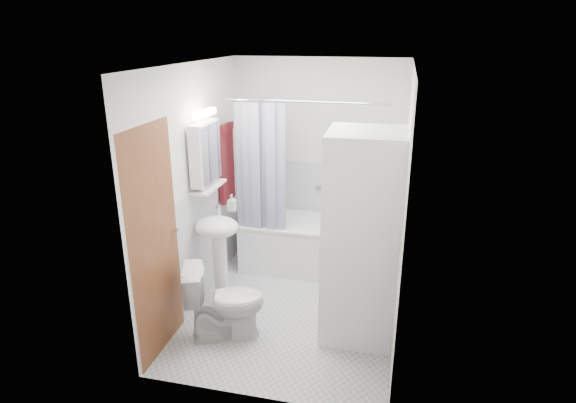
% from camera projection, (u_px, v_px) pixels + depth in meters
% --- Properties ---
extents(floor, '(2.60, 2.60, 0.00)m').
position_uv_depth(floor, '(293.00, 308.00, 4.91)').
color(floor, silver).
rests_on(floor, ground).
extents(room_walls, '(2.60, 2.60, 2.60)m').
position_uv_depth(room_walls, '(294.00, 167.00, 4.41)').
color(room_walls, white).
rests_on(room_walls, ground).
extents(wainscot, '(1.98, 2.58, 2.58)m').
position_uv_depth(wainscot, '(300.00, 243.00, 4.97)').
color(wainscot, white).
rests_on(wainscot, ground).
extents(door, '(0.05, 2.00, 2.00)m').
position_uv_depth(door, '(176.00, 230.00, 4.27)').
color(door, brown).
rests_on(door, ground).
extents(bathtub, '(1.53, 0.73, 0.59)m').
position_uv_depth(bathtub, '(308.00, 242.00, 5.65)').
color(bathtub, white).
rests_on(bathtub, ground).
extents(tub_spout, '(0.04, 0.12, 0.04)m').
position_uv_depth(tub_spout, '(331.00, 188.00, 5.71)').
color(tub_spout, silver).
rests_on(tub_spout, room_walls).
extents(curtain_rod, '(1.71, 0.02, 0.02)m').
position_uv_depth(curtain_rod, '(305.00, 102.00, 4.81)').
color(curtain_rod, silver).
rests_on(curtain_rod, room_walls).
extents(shower_curtain, '(0.55, 0.02, 1.45)m').
position_uv_depth(shower_curtain, '(260.00, 171.00, 5.16)').
color(shower_curtain, '#171448').
rests_on(shower_curtain, curtain_rod).
extents(sink, '(0.44, 0.37, 1.04)m').
position_uv_depth(sink, '(218.00, 241.00, 4.77)').
color(sink, white).
rests_on(sink, ground).
extents(medicine_cabinet, '(0.13, 0.50, 0.71)m').
position_uv_depth(medicine_cabinet, '(205.00, 151.00, 4.67)').
color(medicine_cabinet, white).
rests_on(medicine_cabinet, room_walls).
extents(shelf, '(0.18, 0.54, 0.02)m').
position_uv_depth(shelf, '(209.00, 187.00, 4.79)').
color(shelf, silver).
rests_on(shelf, room_walls).
extents(shower_caddy, '(0.22, 0.06, 0.02)m').
position_uv_depth(shower_caddy, '(335.00, 169.00, 5.61)').
color(shower_caddy, silver).
rests_on(shower_caddy, room_walls).
extents(towel, '(0.07, 0.37, 0.89)m').
position_uv_depth(towel, '(226.00, 162.00, 5.37)').
color(towel, '#52150E').
rests_on(towel, room_walls).
extents(washer_dryer, '(0.70, 0.68, 1.90)m').
position_uv_depth(washer_dryer, '(363.00, 238.00, 4.23)').
color(washer_dryer, white).
rests_on(washer_dryer, ground).
extents(toilet, '(0.81, 0.62, 0.70)m').
position_uv_depth(toilet, '(225.00, 302.00, 4.35)').
color(toilet, white).
rests_on(toilet, ground).
extents(soap_pump, '(0.08, 0.17, 0.08)m').
position_uv_depth(soap_pump, '(232.00, 207.00, 4.97)').
color(soap_pump, gray).
rests_on(soap_pump, sink).
extents(shelf_bottle, '(0.07, 0.18, 0.07)m').
position_uv_depth(shelf_bottle, '(203.00, 187.00, 4.64)').
color(shelf_bottle, gray).
rests_on(shelf_bottle, shelf).
extents(shelf_cup, '(0.10, 0.09, 0.10)m').
position_uv_depth(shelf_cup, '(213.00, 178.00, 4.88)').
color(shelf_cup, gray).
rests_on(shelf_cup, shelf).
extents(shampoo_a, '(0.13, 0.17, 0.13)m').
position_uv_depth(shampoo_a, '(347.00, 163.00, 5.56)').
color(shampoo_a, gray).
rests_on(shampoo_a, shower_caddy).
extents(shampoo_b, '(0.08, 0.21, 0.08)m').
position_uv_depth(shampoo_b, '(357.00, 166.00, 5.54)').
color(shampoo_b, '#2A5CAB').
rests_on(shampoo_b, shower_caddy).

